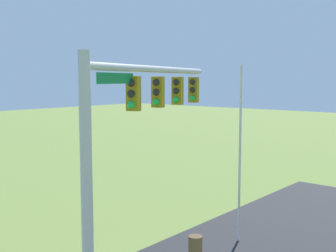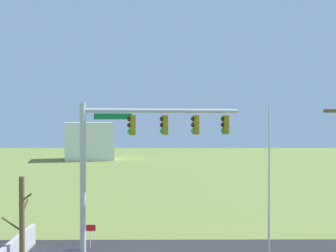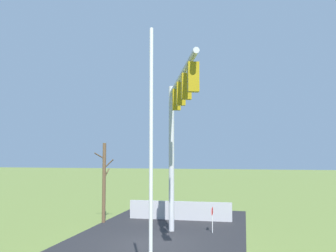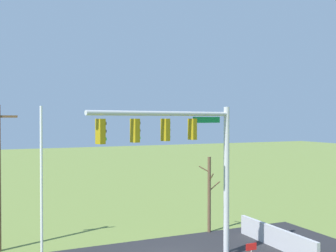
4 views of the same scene
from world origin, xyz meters
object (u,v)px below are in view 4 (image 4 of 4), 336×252
at_px(flagpole, 42,203).
at_px(bare_tree, 209,194).
at_px(open_sign, 251,250).
at_px(signal_mast, 190,150).

xyz_separation_m(flagpole, bare_tree, (10.44, 5.49, -1.33)).
bearing_deg(flagpole, bare_tree, 27.72).
xyz_separation_m(flagpole, open_sign, (8.97, -0.81, -2.74)).
bearing_deg(flagpole, signal_mast, 4.49).
distance_m(flagpole, open_sign, 9.42).
height_order(signal_mast, open_sign, signal_mast).
xyz_separation_m(signal_mast, bare_tree, (3.89, 4.97, -3.07)).
relative_size(signal_mast, flagpole, 1.05).
distance_m(signal_mast, open_sign, 5.26).
relative_size(signal_mast, open_sign, 6.30).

